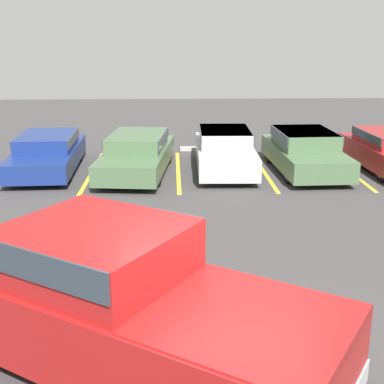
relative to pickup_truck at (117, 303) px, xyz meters
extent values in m
cube|color=yellow|center=(-4.48, 10.31, -0.94)|extent=(0.12, 5.23, 0.01)
cube|color=yellow|center=(-1.80, 10.31, -0.94)|extent=(0.12, 5.23, 0.01)
cube|color=yellow|center=(0.88, 10.31, -0.94)|extent=(0.12, 5.23, 0.01)
cube|color=yellow|center=(3.56, 10.31, -0.94)|extent=(0.12, 5.23, 0.01)
cube|color=yellow|center=(6.25, 10.31, -0.94)|extent=(0.12, 5.23, 0.01)
cube|color=#A51919|center=(-0.01, 0.01, -0.18)|extent=(5.90, 4.84, 0.97)
cube|color=#A51919|center=(-0.25, 0.16, 0.63)|extent=(2.75, 2.70, 0.66)
cube|color=#2D3842|center=(-0.25, 0.16, 0.78)|extent=(2.75, 2.73, 0.36)
cube|color=#A51919|center=(1.50, -0.98, 0.25)|extent=(2.84, 2.80, 0.14)
cylinder|color=black|center=(1.88, -0.23, -0.49)|extent=(0.94, 0.77, 0.91)
cylinder|color=#ADADB2|center=(1.88, -0.23, -0.49)|extent=(0.61, 0.56, 0.50)
cylinder|color=black|center=(-0.99, 1.64, -0.49)|extent=(0.94, 0.77, 0.91)
cylinder|color=#ADADB2|center=(-0.99, 1.64, -0.49)|extent=(0.61, 0.56, 0.50)
cube|color=navy|center=(-3.18, 10.43, -0.49)|extent=(2.00, 4.72, 0.55)
cube|color=navy|center=(-3.18, 10.52, 0.00)|extent=(1.70, 2.48, 0.43)
cube|color=#2D3842|center=(-3.18, 10.52, 0.08)|extent=(1.77, 2.44, 0.26)
cylinder|color=black|center=(-2.34, 9.11, -0.63)|extent=(0.24, 0.64, 0.63)
cylinder|color=#ADADB2|center=(-2.34, 9.11, -0.63)|extent=(0.24, 0.35, 0.35)
cylinder|color=black|center=(-3.91, 9.05, -0.63)|extent=(0.24, 0.64, 0.63)
cylinder|color=#ADADB2|center=(-3.91, 9.05, -0.63)|extent=(0.24, 0.35, 0.35)
cylinder|color=black|center=(-2.45, 11.81, -0.63)|extent=(0.24, 0.64, 0.63)
cylinder|color=#ADADB2|center=(-2.45, 11.81, -0.63)|extent=(0.24, 0.35, 0.35)
cylinder|color=black|center=(-4.02, 11.75, -0.63)|extent=(0.24, 0.64, 0.63)
cylinder|color=#ADADB2|center=(-4.02, 11.75, -0.63)|extent=(0.24, 0.35, 0.35)
cube|color=#4C6B47|center=(-0.37, 10.08, -0.47)|extent=(2.28, 4.96, 0.57)
cube|color=#4C6B47|center=(-0.36, 10.18, 0.04)|extent=(1.83, 2.65, 0.46)
cube|color=#2D3842|center=(-0.36, 10.18, 0.13)|extent=(1.90, 2.60, 0.27)
cylinder|color=black|center=(0.25, 8.62, -0.60)|extent=(0.31, 0.70, 0.68)
cylinder|color=#ADADB2|center=(0.25, 8.62, -0.60)|extent=(0.29, 0.40, 0.37)
cylinder|color=black|center=(-1.27, 8.78, -0.60)|extent=(0.31, 0.70, 0.68)
cylinder|color=#ADADB2|center=(-1.27, 8.78, -0.60)|extent=(0.29, 0.40, 0.37)
cylinder|color=black|center=(0.54, 11.39, -0.60)|extent=(0.31, 0.70, 0.68)
cylinder|color=#ADADB2|center=(0.54, 11.39, -0.60)|extent=(0.29, 0.40, 0.37)
cylinder|color=black|center=(-0.98, 11.55, -0.60)|extent=(0.31, 0.70, 0.68)
cylinder|color=#ADADB2|center=(-0.98, 11.55, -0.60)|extent=(0.29, 0.40, 0.37)
cube|color=#B7BABF|center=(2.34, 10.33, -0.44)|extent=(1.82, 4.50, 0.64)
cube|color=#B7BABF|center=(2.35, 10.42, 0.11)|extent=(1.57, 2.36, 0.47)
cube|color=#2D3842|center=(2.35, 10.42, 0.20)|extent=(1.63, 2.31, 0.28)
cylinder|color=black|center=(3.05, 9.02, -0.61)|extent=(0.23, 0.67, 0.66)
cylinder|color=#ADADB2|center=(3.05, 9.02, -0.61)|extent=(0.23, 0.37, 0.36)
cylinder|color=black|center=(1.57, 9.05, -0.61)|extent=(0.23, 0.67, 0.66)
cylinder|color=#ADADB2|center=(1.57, 9.05, -0.61)|extent=(0.23, 0.37, 0.36)
cylinder|color=black|center=(3.11, 11.60, -0.61)|extent=(0.23, 0.67, 0.66)
cylinder|color=#ADADB2|center=(3.11, 11.60, -0.61)|extent=(0.23, 0.37, 0.36)
cylinder|color=black|center=(1.64, 11.64, -0.61)|extent=(0.23, 0.67, 0.66)
cylinder|color=#ADADB2|center=(1.64, 11.64, -0.61)|extent=(0.23, 0.37, 0.36)
cube|color=#4C6B47|center=(4.81, 10.09, -0.46)|extent=(1.97, 4.53, 0.60)
cube|color=#4C6B47|center=(4.81, 10.18, 0.09)|extent=(1.68, 2.38, 0.50)
cube|color=#2D3842|center=(4.81, 10.18, 0.19)|extent=(1.75, 2.33, 0.30)
cylinder|color=black|center=(5.65, 8.82, -0.62)|extent=(0.23, 0.65, 0.65)
cylinder|color=#ADADB2|center=(5.65, 8.82, -0.62)|extent=(0.23, 0.36, 0.36)
cylinder|color=black|center=(4.06, 8.77, -0.62)|extent=(0.23, 0.65, 0.65)
cylinder|color=#ADADB2|center=(4.06, 8.77, -0.62)|extent=(0.23, 0.36, 0.36)
cylinder|color=black|center=(5.56, 11.41, -0.62)|extent=(0.23, 0.65, 0.65)
cylinder|color=#ADADB2|center=(5.56, 11.41, -0.62)|extent=(0.23, 0.36, 0.36)
cylinder|color=black|center=(3.97, 11.36, -0.62)|extent=(0.23, 0.65, 0.65)
cylinder|color=#ADADB2|center=(3.97, 11.36, -0.62)|extent=(0.23, 0.36, 0.36)
cylinder|color=black|center=(6.83, 8.80, -0.63)|extent=(0.26, 0.63, 0.62)
cylinder|color=#ADADB2|center=(6.83, 8.80, -0.63)|extent=(0.26, 0.35, 0.34)
cylinder|color=black|center=(6.71, 11.40, -0.63)|extent=(0.26, 0.63, 0.62)
cylinder|color=#ADADB2|center=(6.71, 11.40, -0.63)|extent=(0.26, 0.35, 0.34)
cube|color=#B7B2A8|center=(1.89, 13.31, -0.87)|extent=(1.79, 0.20, 0.14)
camera|label=1|loc=(0.71, -5.98, 3.20)|focal=50.00mm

